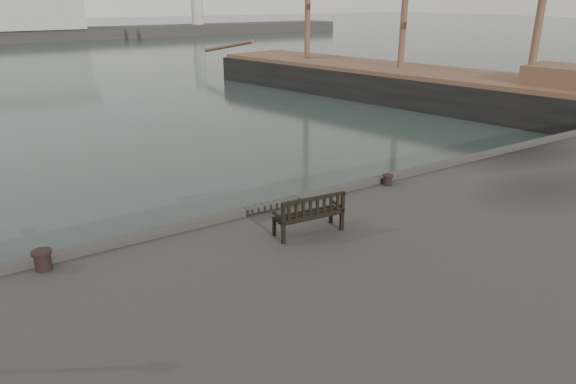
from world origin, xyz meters
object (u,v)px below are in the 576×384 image
Objects in this scene: bollard_right at (388,180)px; tall_ship_main at (398,90)px; bench at (309,221)px; bollard_left at (43,260)px.

tall_ship_main is (17.15, 17.22, -1.07)m from bollard_right.
bench is 4.53m from bollard_right.
bollard_right is at bearing 0.00° from bollard_left.
bench is 6.31m from bollard_left.
bench is at bearing -14.88° from bollard_left.
bollard_left is at bearing -160.73° from tall_ship_main.
bench is at bearing -159.06° from bollard_right.
bollard_right is at bearing -147.69° from tall_ship_main.
bench reaches higher than bollard_left.
bollard_right is 24.33m from tall_ship_main.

